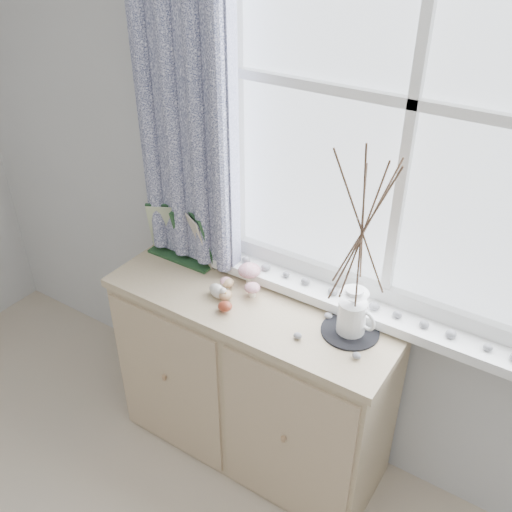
# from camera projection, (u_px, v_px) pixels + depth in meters

# --- Properties ---
(sideboard) EXTENTS (1.20, 0.45, 0.85)m
(sideboard) POSITION_uv_depth(u_px,v_px,m) (252.00, 379.00, 2.45)
(sideboard) COLOR tan
(sideboard) RESTS_ON ground
(botanical_book) EXTENTS (0.36, 0.13, 0.25)m
(botanical_book) POSITION_uv_depth(u_px,v_px,m) (176.00, 236.00, 2.39)
(botanical_book) COLOR #1F4223
(botanical_book) RESTS_ON sideboard
(toadstool_cluster) EXTENTS (0.18, 0.15, 0.09)m
(toadstool_cluster) POSITION_uv_depth(u_px,v_px,m) (247.00, 276.00, 2.28)
(toadstool_cluster) COLOR white
(toadstool_cluster) RESTS_ON sideboard
(wooden_eggs) EXTENTS (0.13, 0.17, 0.06)m
(wooden_eggs) POSITION_uv_depth(u_px,v_px,m) (226.00, 294.00, 2.22)
(wooden_eggs) COLOR tan
(wooden_eggs) RESTS_ON sideboard
(songbird_figurine) EXTENTS (0.13, 0.08, 0.06)m
(songbird_figurine) POSITION_uv_depth(u_px,v_px,m) (218.00, 290.00, 2.23)
(songbird_figurine) COLOR silver
(songbird_figurine) RESTS_ON sideboard
(crocheted_doily) EXTENTS (0.21, 0.21, 0.01)m
(crocheted_doily) POSITION_uv_depth(u_px,v_px,m) (350.00, 331.00, 2.07)
(crocheted_doily) COLOR black
(crocheted_doily) RESTS_ON sideboard
(twig_pitcher) EXTENTS (0.35, 0.35, 0.78)m
(twig_pitcher) POSITION_uv_depth(u_px,v_px,m) (363.00, 225.00, 1.82)
(twig_pitcher) COLOR white
(twig_pitcher) RESTS_ON crocheted_doily
(sideboard_pebbles) EXTENTS (0.33, 0.23, 0.02)m
(sideboard_pebbles) POSITION_uv_depth(u_px,v_px,m) (321.00, 326.00, 2.08)
(sideboard_pebbles) COLOR #949496
(sideboard_pebbles) RESTS_ON sideboard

